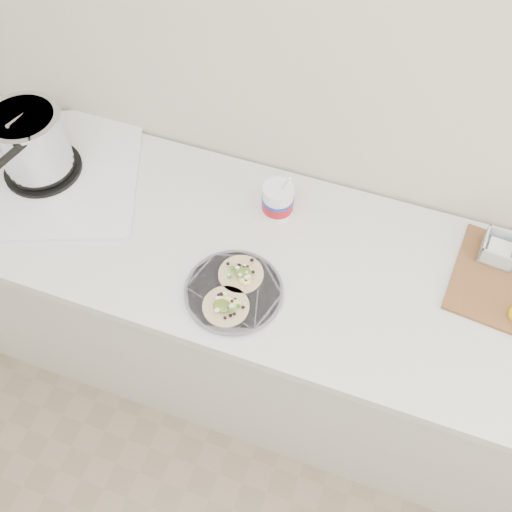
% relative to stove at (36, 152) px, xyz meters
% --- Properties ---
extents(counter, '(2.44, 0.66, 0.90)m').
position_rel_stove_xyz_m(counter, '(0.85, -0.04, -0.54)').
color(counter, silver).
rests_on(counter, ground).
extents(stove, '(0.76, 0.74, 0.29)m').
position_rel_stove_xyz_m(stove, '(0.00, 0.00, 0.00)').
color(stove, silver).
rests_on(stove, counter).
extents(taco_plate, '(0.28, 0.28, 0.04)m').
position_rel_stove_xyz_m(taco_plate, '(0.73, -0.21, -0.08)').
color(taco_plate, '#5B5A61').
rests_on(taco_plate, counter).
extents(tub, '(0.10, 0.10, 0.22)m').
position_rel_stove_xyz_m(tub, '(0.76, 0.10, -0.03)').
color(tub, white).
rests_on(tub, counter).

